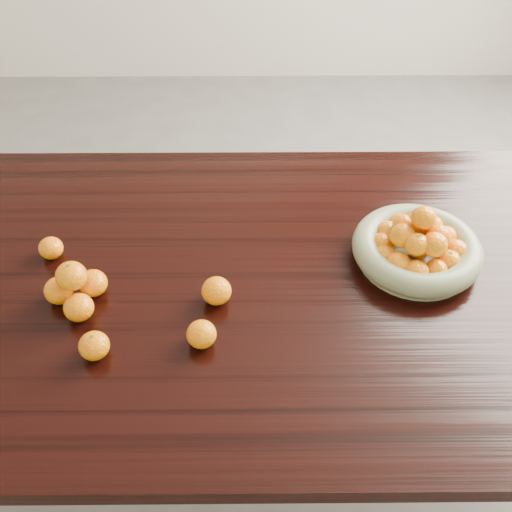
{
  "coord_description": "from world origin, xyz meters",
  "views": [
    {
      "loc": [
        -0.03,
        -0.9,
        1.68
      ],
      "look_at": [
        -0.03,
        -0.02,
        0.83
      ],
      "focal_mm": 40.0,
      "sensor_mm": 36.0,
      "label": 1
    }
  ],
  "objects_px": {
    "fruit_bowl": "(417,247)",
    "loose_orange_0": "(94,346)",
    "orange_pyramid": "(75,289)",
    "dining_table": "(267,301)"
  },
  "relations": [
    {
      "from": "fruit_bowl",
      "to": "loose_orange_0",
      "type": "xyz_separation_m",
      "value": [
        -0.69,
        -0.27,
        -0.01
      ]
    },
    {
      "from": "orange_pyramid",
      "to": "loose_orange_0",
      "type": "bearing_deg",
      "value": -65.2
    },
    {
      "from": "orange_pyramid",
      "to": "loose_orange_0",
      "type": "distance_m",
      "value": 0.15
    },
    {
      "from": "loose_orange_0",
      "to": "dining_table",
      "type": "bearing_deg",
      "value": 32.27
    },
    {
      "from": "dining_table",
      "to": "fruit_bowl",
      "type": "bearing_deg",
      "value": 8.23
    },
    {
      "from": "orange_pyramid",
      "to": "loose_orange_0",
      "type": "relative_size",
      "value": 2.18
    },
    {
      "from": "fruit_bowl",
      "to": "orange_pyramid",
      "type": "xyz_separation_m",
      "value": [
        -0.75,
        -0.13,
        0.0
      ]
    },
    {
      "from": "fruit_bowl",
      "to": "loose_orange_0",
      "type": "distance_m",
      "value": 0.74
    },
    {
      "from": "dining_table",
      "to": "fruit_bowl",
      "type": "relative_size",
      "value": 6.76
    },
    {
      "from": "fruit_bowl",
      "to": "orange_pyramid",
      "type": "bearing_deg",
      "value": -170.22
    }
  ]
}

